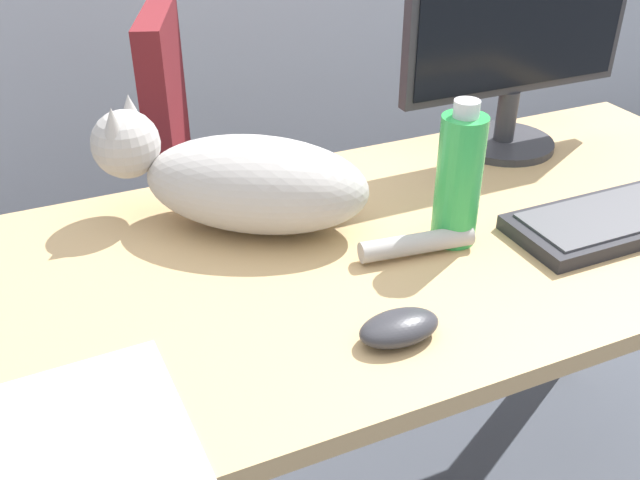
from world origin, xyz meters
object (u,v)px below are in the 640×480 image
cat (242,180)px  computer_mouse (399,328)px  office_chair (232,218)px  monitor (519,33)px  water_bottle (459,179)px  keyboard (635,214)px

cat → computer_mouse: size_ratio=4.62×
office_chair → monitor: (0.43, -0.50, 0.55)m
monitor → cat: 0.60m
office_chair → computer_mouse: bearing=-93.8°
office_chair → cat: (-0.15, -0.58, 0.41)m
office_chair → computer_mouse: (-0.06, -0.94, 0.34)m
office_chair → water_bottle: size_ratio=4.09×
cat → water_bottle: size_ratio=2.22×
office_chair → monitor: size_ratio=1.96×
monitor → water_bottle: monitor is taller
water_bottle → monitor: bearing=42.1°
cat → computer_mouse: bearing=-76.8°
office_chair → keyboard: size_ratio=2.13×
monitor → office_chair: bearing=130.6°
keyboard → computer_mouse: size_ratio=4.00×
monitor → keyboard: (0.01, -0.34, -0.21)m
office_chair → computer_mouse: size_ratio=8.54×
cat → water_bottle: water_bottle is taller
computer_mouse → water_bottle: size_ratio=0.48×
cat → computer_mouse: (0.08, -0.36, -0.06)m
computer_mouse → office_chair: bearing=86.2°
office_chair → water_bottle: bearing=-79.9°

